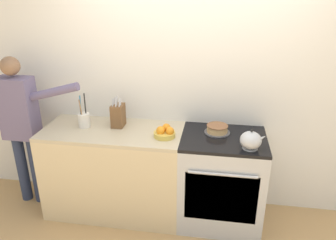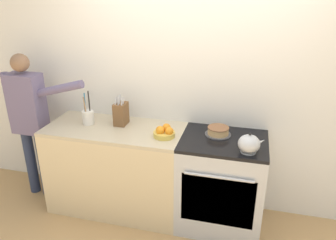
# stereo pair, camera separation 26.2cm
# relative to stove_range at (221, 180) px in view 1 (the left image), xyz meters

# --- Properties ---
(ground_plane) EXTENTS (16.00, 16.00, 0.00)m
(ground_plane) POSITION_rel_stove_range_xyz_m (-0.34, -0.31, -0.45)
(ground_plane) COLOR tan
(wall_back) EXTENTS (8.00, 0.04, 2.60)m
(wall_back) POSITION_rel_stove_range_xyz_m (-0.34, 0.34, 0.85)
(wall_back) COLOR silver
(wall_back) RESTS_ON ground_plane
(counter_cabinet) EXTENTS (1.35, 0.63, 0.91)m
(counter_cabinet) POSITION_rel_stove_range_xyz_m (-1.06, 0.00, -0.00)
(counter_cabinet) COLOR beige
(counter_cabinet) RESTS_ON ground_plane
(stove_range) EXTENTS (0.78, 0.66, 0.91)m
(stove_range) POSITION_rel_stove_range_xyz_m (0.00, 0.00, 0.00)
(stove_range) COLOR #B7BABF
(stove_range) RESTS_ON ground_plane
(layer_cake) EXTENTS (0.24, 0.24, 0.08)m
(layer_cake) POSITION_rel_stove_range_xyz_m (-0.07, 0.09, 0.49)
(layer_cake) COLOR #4C4C51
(layer_cake) RESTS_ON stove_range
(tea_kettle) EXTENTS (0.22, 0.18, 0.18)m
(tea_kettle) POSITION_rel_stove_range_xyz_m (0.22, -0.19, 0.53)
(tea_kettle) COLOR #B7BABF
(tea_kettle) RESTS_ON stove_range
(knife_block) EXTENTS (0.11, 0.16, 0.31)m
(knife_block) POSITION_rel_stove_range_xyz_m (-1.03, 0.10, 0.57)
(knife_block) COLOR brown
(knife_block) RESTS_ON counter_cabinet
(utensil_crock) EXTENTS (0.11, 0.11, 0.35)m
(utensil_crock) POSITION_rel_stove_range_xyz_m (-1.35, 0.03, 0.53)
(utensil_crock) COLOR silver
(utensil_crock) RESTS_ON counter_cabinet
(fruit_bowl) EXTENTS (0.20, 0.20, 0.11)m
(fruit_bowl) POSITION_rel_stove_range_xyz_m (-0.54, -0.07, 0.50)
(fruit_bowl) COLOR gold
(fruit_bowl) RESTS_ON counter_cabinet
(person_baker) EXTENTS (0.91, 0.20, 1.58)m
(person_baker) POSITION_rel_stove_range_xyz_m (-2.01, 0.01, 0.49)
(person_baker) COLOR #283351
(person_baker) RESTS_ON ground_plane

